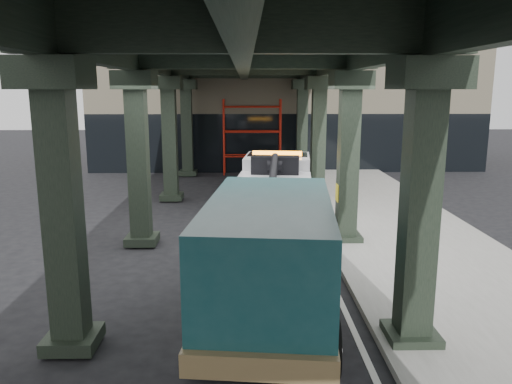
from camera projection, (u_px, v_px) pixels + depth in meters
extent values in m
plane|color=black|center=(259.00, 268.00, 12.81)|extent=(90.00, 90.00, 0.00)
cube|color=gray|center=(408.00, 241.00, 14.84)|extent=(5.00, 40.00, 0.15)
cube|color=silver|center=(315.00, 244.00, 14.80)|extent=(0.12, 38.00, 0.01)
cube|color=black|center=(419.00, 210.00, 8.44)|extent=(0.55, 0.55, 5.00)
cube|color=black|center=(429.00, 73.00, 7.98)|extent=(1.10, 1.10, 0.50)
cube|color=black|center=(411.00, 336.00, 8.91)|extent=(0.90, 0.90, 0.24)
cube|color=black|center=(348.00, 160.00, 14.31)|extent=(0.55, 0.55, 5.00)
cube|color=black|center=(351.00, 80.00, 13.86)|extent=(1.10, 1.10, 0.50)
cube|color=black|center=(345.00, 238.00, 14.78)|extent=(0.90, 0.90, 0.24)
cube|color=black|center=(318.00, 140.00, 20.19)|extent=(0.55, 0.55, 5.00)
cube|color=black|center=(320.00, 83.00, 19.73)|extent=(1.10, 1.10, 0.50)
cube|color=black|center=(317.00, 196.00, 20.66)|extent=(0.90, 0.90, 0.24)
cube|color=black|center=(302.00, 128.00, 26.06)|extent=(0.55, 0.55, 5.00)
cube|color=black|center=(303.00, 84.00, 25.61)|extent=(1.10, 1.10, 0.50)
cube|color=black|center=(301.00, 172.00, 26.53)|extent=(0.90, 0.90, 0.24)
cube|color=black|center=(63.00, 212.00, 8.32)|extent=(0.55, 0.55, 5.00)
cube|color=black|center=(52.00, 73.00, 7.86)|extent=(1.10, 1.10, 0.50)
cube|color=black|center=(73.00, 339.00, 8.79)|extent=(0.90, 0.90, 0.24)
cube|color=black|center=(138.00, 161.00, 14.19)|extent=(0.55, 0.55, 5.00)
cube|color=black|center=(135.00, 80.00, 13.74)|extent=(1.10, 1.10, 0.50)
cube|color=black|center=(142.00, 239.00, 14.66)|extent=(0.90, 0.90, 0.24)
cube|color=black|center=(170.00, 140.00, 20.07)|extent=(0.55, 0.55, 5.00)
cube|color=black|center=(168.00, 83.00, 19.61)|extent=(1.10, 1.10, 0.50)
cube|color=black|center=(172.00, 196.00, 20.54)|extent=(0.90, 0.90, 0.24)
cube|color=black|center=(187.00, 129.00, 25.94)|extent=(0.55, 0.55, 5.00)
cube|color=black|center=(186.00, 84.00, 25.49)|extent=(1.10, 1.10, 0.50)
cube|color=black|center=(188.00, 172.00, 26.41)|extent=(0.90, 0.90, 0.24)
cube|color=black|center=(352.00, 50.00, 13.70)|extent=(0.35, 32.00, 1.10)
cube|color=black|center=(133.00, 50.00, 13.58)|extent=(0.35, 32.00, 1.10)
cube|color=black|center=(243.00, 50.00, 13.64)|extent=(0.35, 32.00, 1.10)
cube|color=black|center=(243.00, 23.00, 13.50)|extent=(7.40, 32.00, 0.30)
cube|color=#C6B793|center=(282.00, 97.00, 31.62)|extent=(22.00, 10.00, 8.00)
cylinder|color=red|center=(224.00, 136.00, 26.96)|extent=(0.08, 0.08, 4.00)
cylinder|color=red|center=(224.00, 138.00, 26.18)|extent=(0.08, 0.08, 4.00)
cylinder|color=red|center=(280.00, 136.00, 27.02)|extent=(0.08, 0.08, 4.00)
cylinder|color=red|center=(281.00, 138.00, 26.24)|extent=(0.08, 0.08, 4.00)
cylinder|color=red|center=(252.00, 155.00, 27.20)|extent=(3.00, 0.08, 0.08)
cylinder|color=red|center=(252.00, 131.00, 26.93)|extent=(3.00, 0.08, 0.08)
cylinder|color=red|center=(252.00, 106.00, 26.67)|extent=(3.00, 0.08, 0.08)
cube|color=black|center=(274.00, 219.00, 15.13)|extent=(1.67, 7.02, 0.23)
cube|color=white|center=(277.00, 179.00, 17.28)|extent=(2.41, 2.45, 1.67)
cube|color=white|center=(278.00, 187.00, 18.33)|extent=(2.24, 0.88, 0.83)
cube|color=black|center=(278.00, 165.00, 17.42)|extent=(2.16, 1.42, 0.79)
cube|color=white|center=(272.00, 207.00, 13.97)|extent=(2.71, 4.85, 1.30)
cube|color=orange|center=(277.00, 153.00, 16.91)|extent=(1.69, 0.44, 0.15)
cube|color=black|center=(275.00, 165.00, 15.59)|extent=(1.54, 0.71, 0.56)
cylinder|color=black|center=(272.00, 182.00, 14.01)|extent=(0.57, 3.25, 1.24)
cube|color=black|center=(266.00, 268.00, 11.85)|extent=(0.42, 1.32, 0.17)
cube|color=black|center=(264.00, 280.00, 11.23)|extent=(1.50, 0.39, 0.17)
cylinder|color=black|center=(249.00, 203.00, 17.83)|extent=(0.43, 1.05, 1.02)
cylinder|color=silver|center=(249.00, 203.00, 17.83)|extent=(0.42, 0.60, 0.56)
cylinder|color=black|center=(306.00, 204.00, 17.66)|extent=(0.43, 1.05, 1.02)
cylinder|color=silver|center=(306.00, 204.00, 17.66)|extent=(0.42, 0.60, 0.56)
cylinder|color=black|center=(239.00, 226.00, 14.84)|extent=(0.43, 1.05, 1.02)
cylinder|color=silver|center=(239.00, 226.00, 14.84)|extent=(0.42, 0.60, 0.56)
cylinder|color=black|center=(307.00, 228.00, 14.67)|extent=(0.43, 1.05, 1.02)
cylinder|color=silver|center=(307.00, 228.00, 14.67)|extent=(0.42, 0.60, 0.56)
cylinder|color=black|center=(233.00, 238.00, 13.66)|extent=(0.43, 1.05, 1.02)
cylinder|color=silver|center=(233.00, 238.00, 13.66)|extent=(0.42, 0.60, 0.56)
cylinder|color=black|center=(308.00, 240.00, 13.49)|extent=(0.43, 1.05, 1.02)
cylinder|color=silver|center=(308.00, 240.00, 13.49)|extent=(0.42, 0.60, 0.56)
cube|color=#134145|center=(276.00, 232.00, 12.38)|extent=(2.31, 1.40, 0.97)
cube|color=#134145|center=(269.00, 254.00, 9.41)|extent=(2.75, 5.04, 2.09)
cube|color=olive|center=(270.00, 288.00, 10.00)|extent=(2.91, 6.22, 0.38)
cube|color=black|center=(275.00, 202.00, 11.78)|extent=(2.13, 0.68, 0.89)
cube|color=black|center=(270.00, 222.00, 9.61)|extent=(2.68, 4.08, 0.59)
cube|color=silver|center=(277.00, 242.00, 13.02)|extent=(2.15, 0.35, 0.32)
cylinder|color=black|center=(233.00, 254.00, 12.53)|extent=(0.39, 0.93, 0.90)
cylinder|color=silver|center=(233.00, 254.00, 12.53)|extent=(0.39, 0.53, 0.50)
cylinder|color=black|center=(319.00, 256.00, 12.35)|extent=(0.39, 0.93, 0.90)
cylinder|color=silver|center=(319.00, 256.00, 12.35)|extent=(0.39, 0.53, 0.50)
cylinder|color=black|center=(198.00, 343.00, 8.13)|extent=(0.39, 0.93, 0.90)
cylinder|color=silver|center=(198.00, 343.00, 8.13)|extent=(0.39, 0.53, 0.50)
cylinder|color=black|center=(330.00, 348.00, 7.95)|extent=(0.39, 0.93, 0.90)
cylinder|color=silver|center=(330.00, 348.00, 7.95)|extent=(0.39, 0.53, 0.50)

